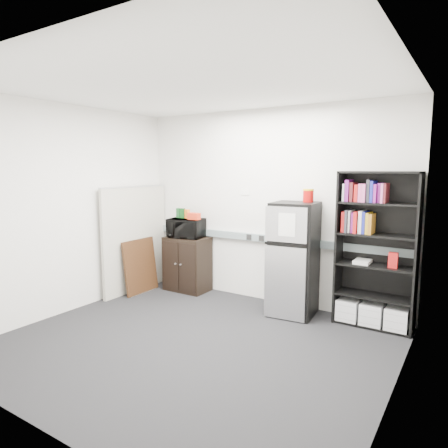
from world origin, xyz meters
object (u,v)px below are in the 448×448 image
bookshelf (376,251)px  cubicle_partition (136,239)px  refrigerator (294,259)px  microwave (186,228)px  cabinet (187,264)px

bookshelf → cubicle_partition: size_ratio=1.14×
refrigerator → bookshelf: bearing=2.8°
cubicle_partition → microwave: bearing=31.2°
bookshelf → refrigerator: 1.00m
cabinet → refrigerator: size_ratio=0.57×
microwave → bookshelf: bearing=-9.0°
bookshelf → cubicle_partition: bookshelf is taller
bookshelf → refrigerator: bookshelf is taller
cubicle_partition → refrigerator: cubicle_partition is taller
cubicle_partition → microwave: (0.67, 0.40, 0.17)m
cubicle_partition → cabinet: cubicle_partition is taller
microwave → refrigerator: (1.79, -0.06, -0.25)m
bookshelf → microwave: bookshelf is taller
cubicle_partition → refrigerator: size_ratio=1.11×
bookshelf → refrigerator: size_ratio=1.27×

